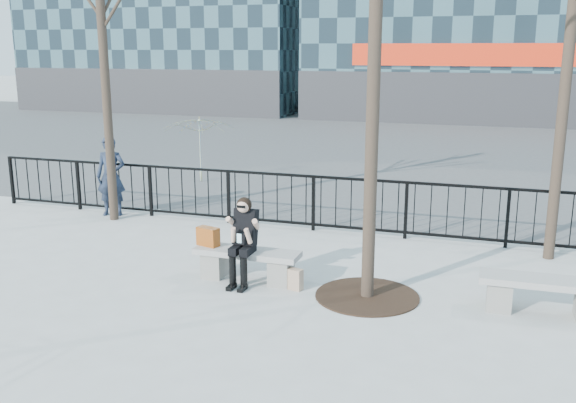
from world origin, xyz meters
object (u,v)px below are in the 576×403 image
(bench_main, at_px, (247,262))
(seated_woman, at_px, (243,242))
(standing_man, at_px, (111,176))
(bench_second, at_px, (544,292))

(bench_main, bearing_deg, seated_woman, -90.00)
(seated_woman, distance_m, standing_man, 5.16)
(bench_main, height_order, standing_man, standing_man)
(bench_main, distance_m, standing_man, 5.09)
(bench_second, bearing_deg, standing_man, 160.72)
(bench_second, xyz_separation_m, seated_woman, (-4.27, -0.20, 0.36))
(standing_man, bearing_deg, seated_woman, -49.20)
(bench_main, distance_m, seated_woman, 0.40)
(bench_main, xyz_separation_m, seated_woman, (0.00, -0.16, 0.37))
(bench_second, relative_size, standing_man, 1.00)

